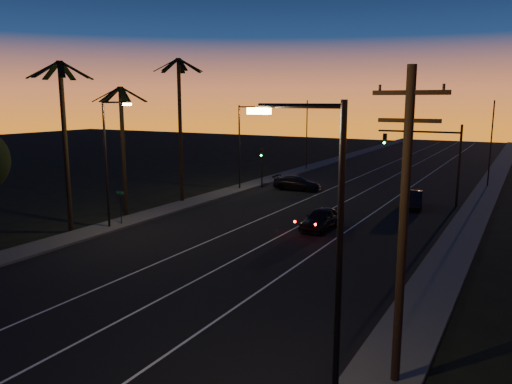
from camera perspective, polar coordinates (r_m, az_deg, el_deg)
The scene contains 21 objects.
road at distance 39.04m, azimuth 5.96°, elevation -2.91°, with size 20.00×170.00×0.01m, color black.
sidewalk_left at distance 44.50m, azimuth -7.41°, elevation -1.19°, with size 2.40×170.00×0.16m, color #3C3C3A.
sidewalk_right at distance 36.28m, azimuth 22.50°, elevation -4.58°, with size 2.40×170.00×0.16m, color #3C3C3A.
lane_stripe_left at distance 40.27m, azimuth 2.03°, elevation -2.43°, with size 0.12×160.00×0.01m, color silver.
lane_stripe_mid at distance 38.85m, azimuth 6.64°, elevation -2.98°, with size 0.12×160.00×0.01m, color silver.
lane_stripe_right at distance 37.70m, azimuth 11.57°, elevation -3.54°, with size 0.12×160.00×0.01m, color silver.
palm_near at distance 35.83m, azimuth -21.07°, elevation 6.69°, with size 4.25×4.16×11.53m.
palm_mid at distance 40.41m, azimuth -15.01°, elevation 6.21°, with size 4.25×4.16×10.03m.
palm_far at distance 44.23m, azimuth -8.69°, elevation 8.54°, with size 4.25×4.16×12.53m.
streetlight_left_near at distance 35.90m, azimuth -16.49°, elevation 4.16°, with size 2.55×0.26×9.00m.
streetlight_left_far at distance 50.14m, azimuth -1.61°, elevation 5.95°, with size 2.55×0.26×8.50m.
streetlight_right_near at distance 12.29m, azimuth 8.19°, elevation -6.99°, with size 2.55×0.26×9.00m.
street_sign at distance 37.22m, azimuth -15.21°, elevation -1.29°, with size 0.70×0.06×2.60m.
utility_pole at distance 15.76m, azimuth 16.50°, elevation -3.45°, with size 2.20×0.28×10.00m.
signal_mast at distance 45.82m, azimuth 19.36°, elevation 4.59°, with size 7.10×0.41×7.00m.
signal_post at distance 51.49m, azimuth 0.67°, elevation 3.64°, with size 0.28×0.37×4.20m.
far_pole_left at distance 65.46m, azimuth 5.81°, elevation 6.45°, with size 0.14×0.14×9.00m, color black.
far_pole_right at distance 57.29m, azimuth 25.26°, elevation 4.96°, with size 0.14×0.14×9.00m, color black.
lead_car at distance 35.52m, azimuth 7.45°, elevation -3.03°, with size 1.93×4.98×1.50m.
right_car at distance 44.27m, azimuth 17.49°, elevation -0.81°, with size 2.29×4.52×1.42m.
cross_car at distance 50.69m, azimuth 4.71°, elevation 1.02°, with size 4.98×2.26×1.41m.
Camera 1 is at (14.82, -4.98, 8.98)m, focal length 35.00 mm.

